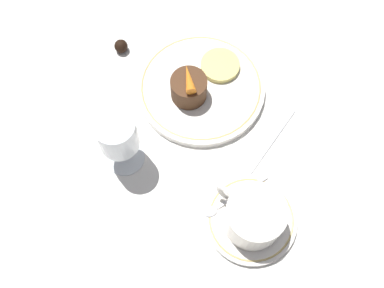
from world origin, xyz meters
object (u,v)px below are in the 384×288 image
(dinner_plate, at_px, (201,88))
(wine_glass, at_px, (120,139))
(coffee_cup, at_px, (254,216))
(fork, at_px, (255,164))
(dessert_cake, at_px, (189,88))

(dinner_plate, distance_m, wine_glass, 0.19)
(dinner_plate, xyz_separation_m, coffee_cup, (-0.21, 0.13, 0.04))
(fork, bearing_deg, dinner_plate, -17.77)
(dinner_plate, height_order, coffee_cup, coffee_cup)
(dinner_plate, xyz_separation_m, wine_glass, (0.01, 0.18, 0.07))
(coffee_cup, bearing_deg, fork, -57.28)
(coffee_cup, height_order, dessert_cake, coffee_cup)
(coffee_cup, xyz_separation_m, fork, (0.05, -0.08, -0.04))
(dinner_plate, height_order, wine_glass, wine_glass)
(wine_glass, relative_size, fork, 0.61)
(dinner_plate, distance_m, dessert_cake, 0.04)
(wine_glass, height_order, fork, wine_glass)
(dinner_plate, relative_size, fork, 1.12)
(coffee_cup, relative_size, fork, 0.58)
(wine_glass, distance_m, fork, 0.22)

